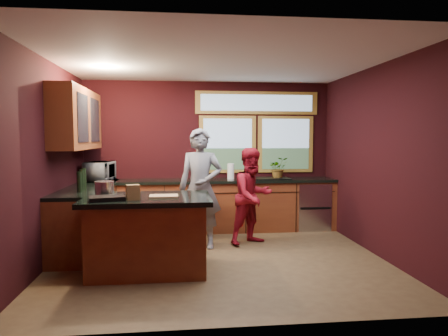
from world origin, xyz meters
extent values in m
plane|color=brown|center=(0.00, 0.00, 0.00)|extent=(4.50, 4.50, 0.00)
cube|color=black|center=(0.00, 2.00, 1.35)|extent=(4.50, 0.02, 2.70)
cube|color=black|center=(0.00, -2.00, 1.35)|extent=(4.50, 0.02, 2.70)
cube|color=black|center=(-2.25, 0.00, 1.35)|extent=(0.02, 4.00, 2.70)
cube|color=black|center=(2.25, 0.00, 1.35)|extent=(0.02, 4.00, 2.70)
cube|color=silver|center=(0.00, 0.00, 2.70)|extent=(4.50, 4.00, 0.02)
cube|color=#7B93AA|center=(0.35, 1.99, 1.55)|extent=(1.06, 0.02, 1.06)
cube|color=#7B93AA|center=(1.45, 1.99, 1.55)|extent=(1.06, 0.02, 1.06)
cube|color=olive|center=(0.90, 1.99, 2.32)|extent=(2.30, 0.02, 0.42)
cube|color=#5D2616|center=(-2.07, 0.85, 1.95)|extent=(0.36, 1.80, 0.90)
cube|color=#5D2616|center=(0.00, 1.70, 0.44)|extent=(4.50, 0.60, 0.88)
cube|color=black|center=(0.00, 1.69, 0.91)|extent=(4.50, 0.64, 0.05)
cube|color=#B7B7BC|center=(1.85, 1.68, 0.42)|extent=(0.60, 0.58, 0.85)
cube|color=black|center=(1.10, 1.66, 0.91)|extent=(0.66, 0.46, 0.05)
cube|color=#5D2616|center=(-1.95, 0.85, 0.44)|extent=(0.60, 2.30, 0.88)
cube|color=black|center=(-1.94, 0.85, 0.91)|extent=(0.64, 2.30, 0.05)
cube|color=#5D2616|center=(-0.93, -0.39, 0.44)|extent=(1.40, 0.90, 0.88)
cube|color=black|center=(-0.93, -0.39, 0.92)|extent=(1.55, 1.05, 0.06)
imported|color=slate|center=(-0.23, 0.62, 0.91)|extent=(0.74, 0.56, 1.82)
imported|color=maroon|center=(0.60, 0.75, 0.76)|extent=(0.92, 0.86, 1.52)
imported|color=#999999|center=(-1.92, 1.70, 1.09)|extent=(0.47, 0.64, 0.33)
imported|color=#999999|center=(1.26, 1.75, 1.12)|extent=(0.35, 0.30, 0.39)
cylinder|color=white|center=(0.37, 1.70, 1.07)|extent=(0.12, 0.12, 0.28)
cube|color=tan|center=(-0.73, -0.44, 0.95)|extent=(0.36, 0.26, 0.02)
cylinder|color=#B8B9BD|center=(-1.48, -0.24, 1.03)|extent=(0.24, 0.24, 0.18)
cube|color=brown|center=(-1.08, -0.64, 1.03)|extent=(0.18, 0.16, 0.18)
cube|color=black|center=(-1.38, -0.64, 0.97)|extent=(0.46, 0.37, 0.05)
camera|label=1|loc=(-0.52, -5.38, 1.68)|focal=32.00mm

